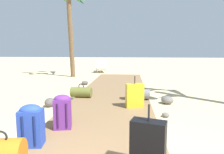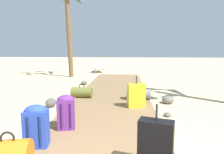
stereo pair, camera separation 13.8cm
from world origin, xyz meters
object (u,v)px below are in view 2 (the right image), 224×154
Objects in this scene: backpack_purple at (66,111)px; suitcase_black at (156,145)px; duffel_bag_olive at (82,92)px; suitcase_yellow at (136,95)px; duffel_bag_grey at (138,94)px; palm_tree_far_left at (69,4)px; lounge_chair at (99,67)px; backpack_blue at (36,125)px.

suitcase_black is at bearing -39.07° from backpack_purple.
duffel_bag_olive is 1.80m from suitcase_yellow.
palm_tree_far_left reaches higher than duffel_bag_grey.
duffel_bag_grey is 0.42× the size of lounge_chair.
suitcase_black reaches higher than lounge_chair.
backpack_purple is 0.90× the size of duffel_bag_grey.
duffel_bag_olive is at bearing -71.53° from palm_tree_far_left.
backpack_blue is 0.73m from backpack_purple.
lounge_chair is at bearing 92.36° from backpack_blue.
suitcase_black is at bearing -15.47° from backpack_blue.
backpack_purple is at bearing -75.71° from palm_tree_far_left.
duffel_bag_olive is 3.89m from suitcase_black.
duffel_bag_olive is 1.01× the size of backpack_purple.
suitcase_yellow is at bearing 92.22° from suitcase_black.
duffel_bag_grey is at bearing 90.15° from suitcase_black.
backpack_blue is 3.39m from duffel_bag_grey.
suitcase_yellow is (1.54, -0.92, 0.14)m from duffel_bag_olive.
duffel_bag_grey is (1.41, 2.26, -0.17)m from backpack_purple.
lounge_chair reaches higher than duffel_bag_grey.
duffel_bag_olive is 7.21m from lounge_chair.
backpack_purple is at bearing 70.91° from backpack_blue.
lounge_chair is at bearing 64.79° from palm_tree_far_left.
backpack_blue is 0.13× the size of palm_tree_far_left.
duffel_bag_olive is at bearing 176.12° from duffel_bag_grey.
suitcase_yellow reaches higher than backpack_purple.
suitcase_yellow is (1.31, 1.46, -0.03)m from backpack_purple.
duffel_bag_grey is at bearing 58.14° from backpack_purple.
duffel_bag_olive is 3.07m from backpack_blue.
suitcase_black is at bearing -79.03° from lounge_chair.
duffel_bag_olive is 6.11m from palm_tree_far_left.
suitcase_black is (1.65, -0.46, -0.03)m from backpack_blue.
suitcase_yellow reaches higher than lounge_chair.
palm_tree_far_left reaches higher than lounge_chair.
backpack_blue is 1.01× the size of backpack_purple.
suitcase_yellow is 7.29m from palm_tree_far_left.
lounge_chair is at bearing 103.69° from suitcase_yellow.
palm_tree_far_left is at bearing -115.21° from lounge_chair.
suitcase_black reaches higher than duffel_bag_olive.
backpack_blue is 8.64m from palm_tree_far_left.
suitcase_yellow is at bearing -61.08° from palm_tree_far_left.
suitcase_black reaches higher than suitcase_yellow.
backpack_purple is at bearing -84.52° from duffel_bag_olive.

